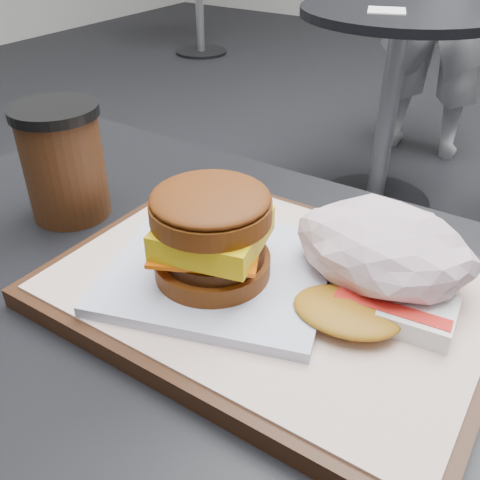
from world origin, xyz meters
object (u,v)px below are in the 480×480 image
at_px(customer_table, 183,439).
at_px(breakfast_sandwich, 214,243).
at_px(coffee_cup, 63,159).
at_px(serving_tray, 272,289).
at_px(crumpled_wrapper, 384,249).
at_px(neighbor_table, 395,67).
at_px(hash_brown, 374,309).

distance_m(customer_table, breakfast_sandwich, 0.25).
bearing_deg(coffee_cup, serving_tray, -1.39).
relative_size(customer_table, crumpled_wrapper, 5.31).
distance_m(crumpled_wrapper, neighbor_table, 1.64).
bearing_deg(hash_brown, serving_tray, 179.75).
bearing_deg(neighbor_table, breakfast_sandwich, -76.90).
bearing_deg(customer_table, hash_brown, 20.19).
bearing_deg(neighbor_table, coffee_cup, -84.51).
xyz_separation_m(serving_tray, coffee_cup, (-0.27, 0.01, 0.06)).
relative_size(serving_tray, crumpled_wrapper, 2.52).
bearing_deg(neighbor_table, serving_tray, -75.26).
relative_size(serving_tray, neighbor_table, 0.51).
xyz_separation_m(customer_table, serving_tray, (0.07, 0.06, 0.20)).
height_order(customer_table, serving_tray, serving_tray).
relative_size(hash_brown, neighbor_table, 0.17).
relative_size(hash_brown, crumpled_wrapper, 0.83).
xyz_separation_m(crumpled_wrapper, coffee_cup, (-0.34, -0.05, 0.01)).
xyz_separation_m(serving_tray, neighbor_table, (-0.42, 1.59, -0.23)).
height_order(serving_tray, hash_brown, hash_brown).
bearing_deg(breakfast_sandwich, crumpled_wrapper, 33.32).
bearing_deg(customer_table, breakfast_sandwich, 50.66).
bearing_deg(customer_table, neighbor_table, 101.98).
xyz_separation_m(serving_tray, hash_brown, (0.09, -0.00, 0.02)).
distance_m(breakfast_sandwich, hash_brown, 0.14).
bearing_deg(hash_brown, crumpled_wrapper, 105.88).
xyz_separation_m(customer_table, hash_brown, (0.16, 0.06, 0.22)).
distance_m(breakfast_sandwich, crumpled_wrapper, 0.14).
distance_m(hash_brown, coffee_cup, 0.36).
height_order(crumpled_wrapper, neighbor_table, crumpled_wrapper).
distance_m(crumpled_wrapper, coffee_cup, 0.35).
bearing_deg(crumpled_wrapper, coffee_cup, -172.54).
height_order(breakfast_sandwich, coffee_cup, coffee_cup).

